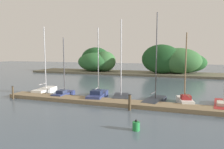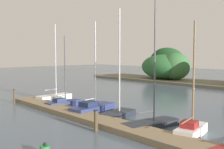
{
  "view_description": "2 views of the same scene",
  "coord_description": "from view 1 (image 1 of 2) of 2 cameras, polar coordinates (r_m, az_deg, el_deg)",
  "views": [
    {
      "loc": [
        3.98,
        -4.4,
        4.59
      ],
      "look_at": [
        -2.69,
        15.13,
        2.34
      ],
      "focal_mm": 33.09,
      "sensor_mm": 36.0,
      "label": 1
    },
    {
      "loc": [
        11.53,
        1.8,
        4.44
      ],
      "look_at": [
        -2.65,
        15.03,
        2.96
      ],
      "focal_mm": 41.68,
      "sensor_mm": 36.0,
      "label": 2
    }
  ],
  "objects": [
    {
      "name": "mooring_piling_0",
      "position": [
        22.4,
        -25.71,
        -4.51
      ],
      "size": [
        0.19,
        0.19,
        1.31
      ],
      "color": "#4C3D28",
      "rests_on": "ground"
    },
    {
      "name": "dock_pier",
      "position": [
        17.91,
        5.47,
        -8.09
      ],
      "size": [
        24.81,
        1.8,
        0.35
      ],
      "color": "#847051",
      "rests_on": "ground"
    },
    {
      "name": "sailboat_2",
      "position": [
        20.67,
        -3.87,
        -5.52
      ],
      "size": [
        1.87,
        4.28,
        6.95
      ],
      "rotation": [
        0.0,
        0.0,
        1.71
      ],
      "color": "navy",
      "rests_on": "ground"
    },
    {
      "name": "sailboat_6",
      "position": [
        19.57,
        28.46,
        -7.32
      ],
      "size": [
        2.0,
        4.57,
        5.59
      ],
      "rotation": [
        0.0,
        0.0,
        1.42
      ],
      "color": "maroon",
      "rests_on": "ground"
    },
    {
      "name": "sailboat_5",
      "position": [
        19.4,
        19.44,
        -6.52
      ],
      "size": [
        1.56,
        3.12,
        6.27
      ],
      "rotation": [
        0.0,
        0.0,
        1.78
      ],
      "color": "white",
      "rests_on": "ground"
    },
    {
      "name": "mooring_piling_1",
      "position": [
        16.5,
        4.92,
        -7.67
      ],
      "size": [
        0.26,
        0.26,
        1.27
      ],
      "color": "#4C3D28",
      "rests_on": "ground"
    },
    {
      "name": "channel_buoy_0",
      "position": [
        12.57,
        6.68,
        -13.94
      ],
      "size": [
        0.43,
        0.43,
        0.66
      ],
      "color": "#23843D",
      "rests_on": "ground"
    },
    {
      "name": "sailboat_0",
      "position": [
        24.39,
        -17.87,
        -4.02
      ],
      "size": [
        1.5,
        3.69,
        7.34
      ],
      "rotation": [
        0.0,
        0.0,
        1.66
      ],
      "color": "white",
      "rests_on": "ground"
    },
    {
      "name": "sailboat_3",
      "position": [
        20.41,
        2.46,
        -5.69
      ],
      "size": [
        1.86,
        3.14,
        7.7
      ],
      "rotation": [
        0.0,
        0.0,
        1.76
      ],
      "color": "#232833",
      "rests_on": "ground"
    },
    {
      "name": "sailboat_4",
      "position": [
        19.39,
        11.8,
        -6.6
      ],
      "size": [
        1.96,
        4.01,
        8.09
      ],
      "rotation": [
        0.0,
        0.0,
        1.38
      ],
      "color": "#232833",
      "rests_on": "ground"
    },
    {
      "name": "sailboat_1",
      "position": [
        22.05,
        -13.13,
        -5.04
      ],
      "size": [
        1.14,
        3.28,
        6.05
      ],
      "rotation": [
        0.0,
        0.0,
        1.59
      ],
      "color": "navy",
      "rests_on": "ground"
    },
    {
      "name": "far_shore",
      "position": [
        43.41,
        8.83,
        3.25
      ],
      "size": [
        56.44,
        8.52,
        6.09
      ],
      "color": "#66604C",
      "rests_on": "ground"
    }
  ]
}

